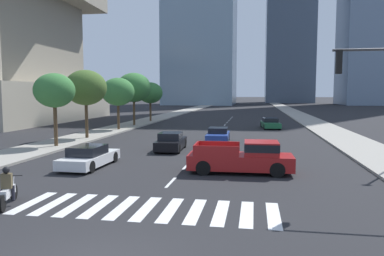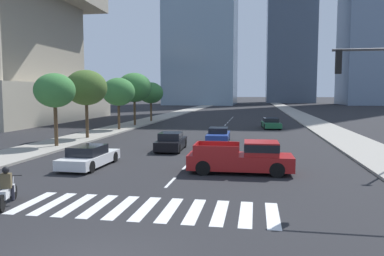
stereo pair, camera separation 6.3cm
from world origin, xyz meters
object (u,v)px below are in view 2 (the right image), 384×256
object	(u,v)px
pickup_truck	(245,158)
sedan_blue_3	(218,135)
street_tree_nearest	(55,91)
street_tree_fifth	(151,93)
motorcycle_lead	(7,190)
sedan_black_2	(171,142)
sedan_white_0	(89,157)
sedan_green_1	(271,123)
street_tree_second	(86,88)
street_tree_third	(118,92)
street_tree_fourth	(134,88)

from	to	relation	value
pickup_truck	sedan_blue_3	bearing A→B (deg)	100.94
street_tree_nearest	street_tree_fifth	size ratio (longest dim) A/B	0.99
motorcycle_lead	sedan_black_2	size ratio (longest dim) A/B	0.48
sedan_white_0	street_tree_fifth	distance (m)	33.49
sedan_black_2	pickup_truck	bearing A→B (deg)	-143.74
motorcycle_lead	sedan_green_1	distance (m)	34.64
street_tree_second	sedan_green_1	bearing A→B (deg)	39.14
sedan_white_0	street_tree_second	world-z (taller)	street_tree_second
street_tree_third	sedan_white_0	bearing A→B (deg)	-73.89
sedan_green_1	street_tree_fifth	distance (m)	18.64
sedan_white_0	street_tree_nearest	size ratio (longest dim) A/B	0.84
pickup_truck	sedan_black_2	size ratio (longest dim) A/B	1.27
pickup_truck	street_tree_fifth	world-z (taller)	street_tree_fifth
pickup_truck	sedan_blue_3	distance (m)	12.33
sedan_white_0	street_tree_nearest	bearing A→B (deg)	42.47
pickup_truck	sedan_white_0	distance (m)	8.74
street_tree_fifth	street_tree_third	bearing A→B (deg)	-90.00
sedan_white_0	sedan_green_1	xyz separation A→B (m)	(11.05, 25.53, -0.01)
pickup_truck	street_tree_third	distance (m)	24.91
sedan_white_0	sedan_black_2	distance (m)	7.49
sedan_black_2	street_tree_nearest	size ratio (longest dim) A/B	0.78
street_tree_nearest	street_tree_fifth	xyz separation A→B (m)	(0.00, 26.24, -0.15)
sedan_green_1	sedan_white_0	bearing A→B (deg)	-28.71
street_tree_nearest	street_tree_fourth	world-z (taller)	street_tree_fourth
sedan_blue_3	street_tree_fourth	size ratio (longest dim) A/B	0.67
motorcycle_lead	street_tree_third	distance (m)	28.10
sedan_black_2	street_tree_fifth	world-z (taller)	street_tree_fifth
street_tree_nearest	sedan_black_2	bearing A→B (deg)	1.37
sedan_white_0	sedan_blue_3	xyz separation A→B (m)	(6.14, 11.90, 0.01)
motorcycle_lead	sedan_blue_3	bearing A→B (deg)	-37.51
street_tree_third	sedan_blue_3	bearing A→B (deg)	-33.74
sedan_white_0	sedan_black_2	xyz separation A→B (m)	(3.20, 6.77, 0.04)
pickup_truck	sedan_black_2	distance (m)	8.87
sedan_white_0	sedan_blue_3	world-z (taller)	sedan_white_0
pickup_truck	sedan_white_0	xyz separation A→B (m)	(-8.73, 0.15, -0.24)
street_tree_second	street_tree_fourth	xyz separation A→B (m)	(0.00, 13.45, 0.21)
street_tree_nearest	motorcycle_lead	bearing A→B (deg)	-66.84
sedan_green_1	sedan_black_2	world-z (taller)	sedan_black_2
sedan_white_0	street_tree_fifth	size ratio (longest dim) A/B	0.83
sedan_green_1	street_tree_fourth	distance (m)	17.32
street_tree_fifth	sedan_blue_3	bearing A→B (deg)	-60.40
pickup_truck	sedan_white_0	bearing A→B (deg)	177.81
sedan_blue_3	street_tree_nearest	xyz separation A→B (m)	(-11.87, -5.35, 3.76)
street_tree_third	pickup_truck	bearing A→B (deg)	-54.11
sedan_white_0	street_tree_fifth	bearing A→B (deg)	11.25
pickup_truck	street_tree_fourth	size ratio (longest dim) A/B	0.83
sedan_blue_3	motorcycle_lead	bearing A→B (deg)	-18.50
pickup_truck	street_tree_fifth	distance (m)	36.14
street_tree_nearest	street_tree_third	xyz separation A→B (m)	(0.00, 13.27, -0.04)
street_tree_nearest	street_tree_third	distance (m)	13.27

